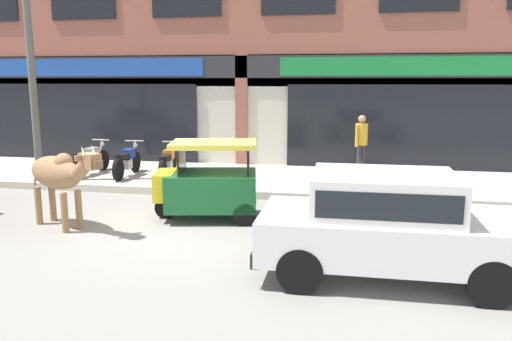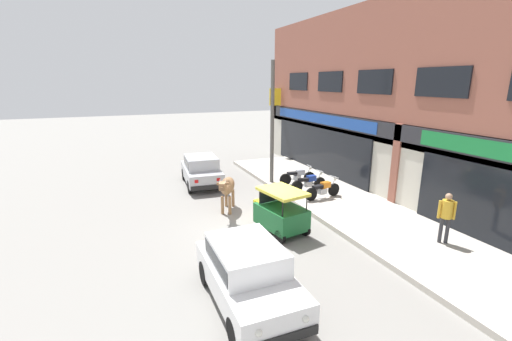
# 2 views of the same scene
# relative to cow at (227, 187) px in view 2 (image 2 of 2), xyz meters

# --- Properties ---
(ground_plane) EXTENTS (90.00, 90.00, 0.00)m
(ground_plane) POSITION_rel_cow_xyz_m (2.03, 0.57, -1.01)
(ground_plane) COLOR gray
(sidewalk) EXTENTS (19.00, 3.70, 0.18)m
(sidewalk) POSITION_rel_cow_xyz_m (2.03, 4.62, -0.92)
(sidewalk) COLOR #B7AFA3
(sidewalk) RESTS_ON ground
(shop_building) EXTENTS (23.00, 1.40, 8.29)m
(shop_building) POSITION_rel_cow_xyz_m (2.02, 6.73, 2.92)
(shop_building) COLOR #8E5142
(shop_building) RESTS_ON ground
(cow) EXTENTS (1.96, 1.22, 1.61)m
(cow) POSITION_rel_cow_xyz_m (0.00, 0.00, 0.00)
(cow) COLOR #936B47
(cow) RESTS_ON ground
(car_0) EXTENTS (3.63, 1.63, 1.46)m
(car_0) POSITION_rel_cow_xyz_m (5.70, -1.34, -0.19)
(car_0) COLOR black
(car_0) RESTS_ON ground
(car_1) EXTENTS (3.70, 1.86, 1.46)m
(car_1) POSITION_rel_cow_xyz_m (-3.87, -0.11, -0.19)
(car_1) COLOR black
(car_1) RESTS_ON ground
(auto_rickshaw) EXTENTS (2.10, 1.46, 1.52)m
(auto_rickshaw) POSITION_rel_cow_xyz_m (2.49, 1.07, -0.35)
(auto_rickshaw) COLOR black
(auto_rickshaw) RESTS_ON ground
(motorcycle_0) EXTENTS (0.52, 1.81, 0.88)m
(motorcycle_0) POSITION_rel_cow_xyz_m (-1.66, 4.08, -0.44)
(motorcycle_0) COLOR black
(motorcycle_0) RESTS_ON sidewalk
(motorcycle_1) EXTENTS (0.52, 1.81, 0.88)m
(motorcycle_1) POSITION_rel_cow_xyz_m (-0.55, 4.03, -0.44)
(motorcycle_1) COLOR black
(motorcycle_1) RESTS_ON sidewalk
(motorcycle_2) EXTENTS (0.53, 1.81, 0.88)m
(motorcycle_2) POSITION_rel_cow_xyz_m (0.57, 4.06, -0.44)
(motorcycle_2) COLOR black
(motorcycle_2) RESTS_ON sidewalk
(pedestrian) EXTENTS (0.33, 0.42, 1.60)m
(pedestrian) POSITION_rel_cow_xyz_m (5.50, 5.18, 0.16)
(pedestrian) COLOR #2D2D33
(pedestrian) RESTS_ON sidewalk
(utility_pole) EXTENTS (0.18, 0.18, 5.76)m
(utility_pole) POSITION_rel_cow_xyz_m (-2.47, 3.07, 2.05)
(utility_pole) COLOR #595651
(utility_pole) RESTS_ON sidewalk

